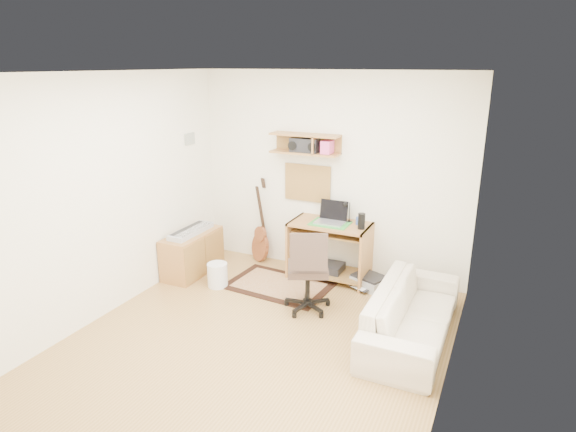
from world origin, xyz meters
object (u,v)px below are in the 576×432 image
at_px(cabinet, 192,253).
at_px(sofa, 413,305).
at_px(task_chair, 308,269).
at_px(desk, 330,251).
at_px(printer, 369,281).

distance_m(cabinet, sofa, 2.99).
bearing_deg(cabinet, sofa, -7.51).
xyz_separation_m(task_chair, sofa, (1.19, -0.10, -0.14)).
xyz_separation_m(desk, cabinet, (-1.70, -0.60, -0.10)).
relative_size(desk, printer, 2.53).
xyz_separation_m(task_chair, printer, (0.48, 0.85, -0.41)).
height_order(printer, sofa, sofa).
bearing_deg(printer, task_chair, -96.95).
height_order(desk, cabinet, desk).
bearing_deg(desk, sofa, -38.27).
xyz_separation_m(desk, task_chair, (0.07, -0.89, 0.12)).
xyz_separation_m(printer, sofa, (0.71, -0.95, 0.27)).
distance_m(desk, sofa, 1.60).
xyz_separation_m(cabinet, printer, (2.25, 0.56, -0.19)).
distance_m(desk, task_chair, 0.90).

